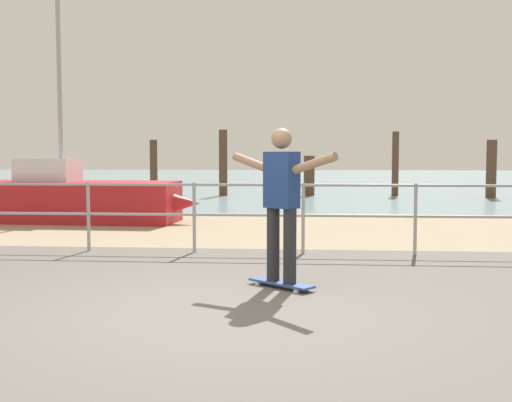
{
  "coord_description": "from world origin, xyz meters",
  "views": [
    {
      "loc": [
        0.96,
        -5.44,
        1.43
      ],
      "look_at": [
        0.34,
        2.0,
        0.9
      ],
      "focal_mm": 43.81,
      "sensor_mm": 36.0,
      "label": 1
    }
  ],
  "objects": [
    {
      "name": "ground_plane",
      "position": [
        0.0,
        -1.0,
        0.0
      ],
      "size": [
        24.0,
        10.0,
        0.04
      ],
      "primitive_type": "cube",
      "color": "#605B56",
      "rests_on": "ground"
    },
    {
      "name": "skateboard",
      "position": [
        0.68,
        1.21,
        0.07
      ],
      "size": [
        0.74,
        0.66,
        0.08
      ],
      "color": "#334C8C",
      "rests_on": "ground"
    },
    {
      "name": "groyne_post_1",
      "position": [
        -2.11,
        17.01,
        1.2
      ],
      "size": [
        0.3,
        0.3,
        2.4
      ],
      "primitive_type": "cylinder",
      "color": "#513826",
      "rests_on": "ground"
    },
    {
      "name": "groyne_post_0",
      "position": [
        -5.22,
        19.19,
        1.05
      ],
      "size": [
        0.3,
        0.3,
        2.1
      ],
      "primitive_type": "cylinder",
      "color": "#513826",
      "rests_on": "ground"
    },
    {
      "name": "railing_fence",
      "position": [
        -1.51,
        3.6,
        0.7
      ],
      "size": [
        14.46,
        0.05,
        1.05
      ],
      "color": "#9EA0A5",
      "rests_on": "ground"
    },
    {
      "name": "groyne_post_4",
      "position": [
        7.22,
        16.54,
        1.0
      ],
      "size": [
        0.34,
        0.34,
        2.0
      ],
      "primitive_type": "cylinder",
      "color": "#513826",
      "rests_on": "ground"
    },
    {
      "name": "skateboarder",
      "position": [
        0.68,
        1.21,
        1.02
      ],
      "size": [
        1.17,
        0.99,
        1.65
      ],
      "color": "#26262B",
      "rests_on": "skateboard"
    },
    {
      "name": "sea_surface",
      "position": [
        0.0,
        35.0,
        0.0
      ],
      "size": [
        72.0,
        50.0,
        0.04
      ],
      "primitive_type": "cube",
      "color": "#75939E",
      "rests_on": "ground"
    },
    {
      "name": "beach_strip",
      "position": [
        0.0,
        7.0,
        0.0
      ],
      "size": [
        24.0,
        6.0,
        0.04
      ],
      "primitive_type": "cube",
      "color": "tan",
      "rests_on": "ground"
    },
    {
      "name": "sailboat",
      "position": [
        -3.89,
        7.62,
        0.52
      ],
      "size": [
        4.99,
        1.57,
        4.74
      ],
      "color": "#B21E23",
      "rests_on": "ground"
    },
    {
      "name": "groyne_post_2",
      "position": [
        1.0,
        17.26,
        0.73
      ],
      "size": [
        0.39,
        0.39,
        1.46
      ],
      "primitive_type": "cylinder",
      "color": "#513826",
      "rests_on": "ground"
    },
    {
      "name": "groyne_post_3",
      "position": [
        4.11,
        17.51,
        1.17
      ],
      "size": [
        0.24,
        0.24,
        2.33
      ],
      "primitive_type": "cylinder",
      "color": "#513826",
      "rests_on": "ground"
    }
  ]
}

